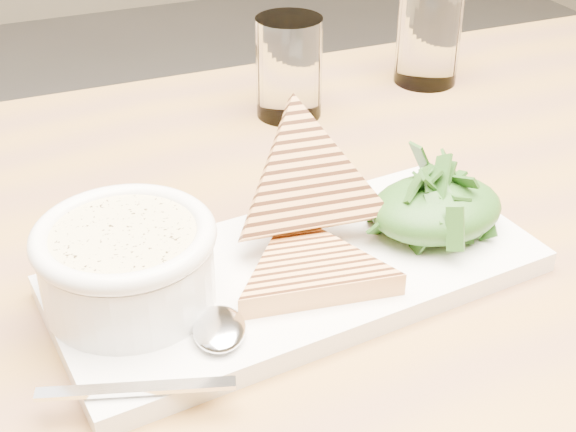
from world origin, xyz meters
name	(u,v)px	position (x,y,z in m)	size (l,w,h in m)	color
table_top	(384,251)	(0.21, -0.10, 0.74)	(1.23, 0.82, 0.04)	brown
table_leg_br	(559,251)	(0.78, 0.26, 0.36)	(0.06, 0.06, 0.72)	brown
platter	(298,273)	(0.11, -0.14, 0.77)	(0.38, 0.17, 0.02)	white
soup_bowl	(128,272)	(-0.01, -0.13, 0.80)	(0.12, 0.12, 0.05)	white
soup	(124,238)	(-0.01, -0.13, 0.83)	(0.10, 0.10, 0.01)	beige
bowl_rim	(124,235)	(-0.01, -0.13, 0.84)	(0.13, 0.13, 0.01)	white
sandwich_flat	(310,269)	(0.12, -0.16, 0.79)	(0.14, 0.14, 0.02)	#DA9652
sandwich_lean	(308,184)	(0.14, -0.10, 0.83)	(0.14, 0.14, 0.08)	#DA9652
salad_base	(436,208)	(0.24, -0.14, 0.80)	(0.11, 0.09, 0.04)	black
arugula_pile	(437,202)	(0.24, -0.14, 0.81)	(0.11, 0.10, 0.05)	#3D712A
spoon_bowl	(219,329)	(0.03, -0.19, 0.79)	(0.04, 0.05, 0.01)	silver
spoon_handle	(136,389)	(-0.03, -0.22, 0.78)	(0.12, 0.01, 0.00)	silver
glass_near	(289,68)	(0.23, 0.15, 0.82)	(0.07, 0.07, 0.11)	white
glass_far	(429,36)	(0.42, 0.18, 0.82)	(0.07, 0.07, 0.11)	white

